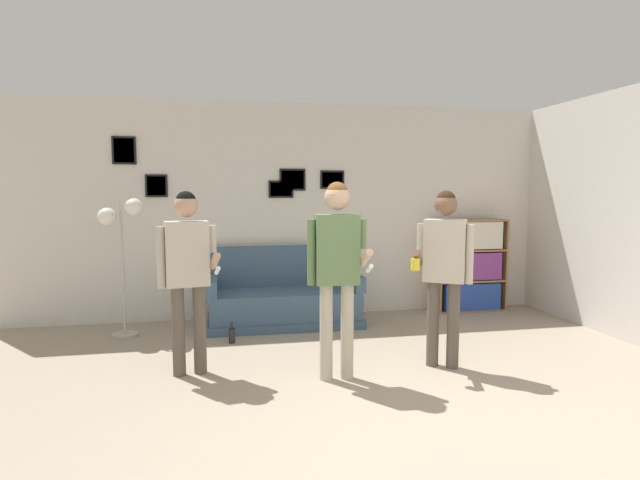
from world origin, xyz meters
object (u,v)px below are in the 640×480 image
(floor_lamp, at_px, (121,231))
(person_player_foreground_left, at_px, (187,264))
(bookshelf, at_px, (470,265))
(person_player_foreground_center, at_px, (337,259))
(couch, at_px, (284,299))
(person_watcher_holding_cup, at_px, (444,261))
(bottle_on_floor, at_px, (232,335))

(floor_lamp, xyz_separation_m, person_player_foreground_left, (0.78, -1.33, -0.19))
(bookshelf, height_order, person_player_foreground_center, person_player_foreground_center)
(couch, height_order, person_player_foreground_left, person_player_foreground_left)
(person_watcher_holding_cup, bearing_deg, person_player_foreground_left, 173.91)
(bookshelf, xyz_separation_m, person_player_foreground_center, (-2.29, -2.07, 0.42))
(couch, xyz_separation_m, bottle_on_floor, (-0.64, -0.68, -0.21))
(couch, relative_size, floor_lamp, 1.19)
(person_player_foreground_left, relative_size, bottle_on_floor, 7.21)
(floor_lamp, distance_m, person_watcher_holding_cup, 3.42)
(person_player_foreground_left, relative_size, person_watcher_holding_cup, 1.00)
(person_player_foreground_left, distance_m, person_watcher_holding_cup, 2.26)
(person_player_foreground_center, xyz_separation_m, person_watcher_holding_cup, (1.01, 0.11, -0.05))
(bottle_on_floor, bearing_deg, person_player_foreground_center, -54.24)
(bookshelf, bearing_deg, couch, -175.61)
(couch, relative_size, person_watcher_holding_cup, 1.13)
(couch, xyz_separation_m, person_player_foreground_left, (-1.01, -1.53, 0.68))
(person_player_foreground_center, bearing_deg, person_player_foreground_left, 164.24)
(bookshelf, relative_size, person_watcher_holding_cup, 0.77)
(floor_lamp, bearing_deg, person_watcher_holding_cup, -27.37)
(person_player_foreground_left, relative_size, person_player_foreground_center, 0.96)
(bottle_on_floor, bearing_deg, person_player_foreground_left, -113.85)
(person_watcher_holding_cup, bearing_deg, bottle_on_floor, 149.87)
(person_watcher_holding_cup, bearing_deg, bookshelf, 56.88)
(couch, distance_m, bottle_on_floor, 0.96)
(bookshelf, distance_m, person_player_foreground_center, 3.12)
(couch, distance_m, floor_lamp, 2.01)
(person_watcher_holding_cup, xyz_separation_m, bottle_on_floor, (-1.88, 1.09, -0.89))
(person_player_foreground_left, xyz_separation_m, bottle_on_floor, (0.38, 0.85, -0.89))
(floor_lamp, distance_m, bottle_on_floor, 1.66)
(person_player_foreground_center, relative_size, person_watcher_holding_cup, 1.04)
(person_watcher_holding_cup, bearing_deg, floor_lamp, 152.63)
(couch, xyz_separation_m, person_watcher_holding_cup, (1.24, -1.77, 0.68))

